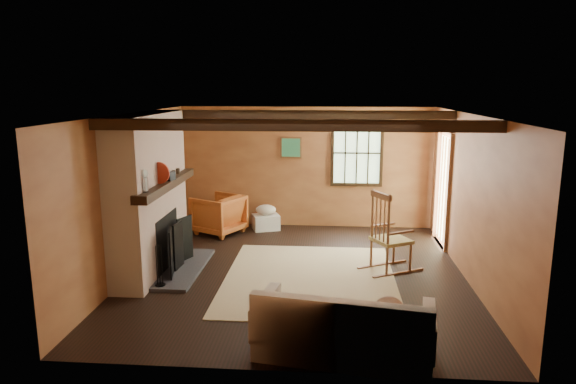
# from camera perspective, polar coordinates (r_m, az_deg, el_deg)

# --- Properties ---
(ground) EXTENTS (5.50, 5.50, 0.00)m
(ground) POSITION_cam_1_polar(r_m,az_deg,el_deg) (7.91, 1.03, -9.00)
(ground) COLOR black
(ground) RESTS_ON ground
(room_envelope) EXTENTS (5.02, 5.52, 2.44)m
(room_envelope) POSITION_cam_1_polar(r_m,az_deg,el_deg) (7.73, 2.82, 3.05)
(room_envelope) COLOR #AE6B3D
(room_envelope) RESTS_ON ground
(fireplace) EXTENTS (1.02, 2.30, 2.40)m
(fireplace) POSITION_cam_1_polar(r_m,az_deg,el_deg) (8.03, -15.00, -0.86)
(fireplace) COLOR brown
(fireplace) RESTS_ON ground
(rug) EXTENTS (2.50, 3.00, 0.01)m
(rug) POSITION_cam_1_polar(r_m,az_deg,el_deg) (7.71, 2.44, -9.54)
(rug) COLOR tan
(rug) RESTS_ON ground
(rocking_chair) EXTENTS (1.02, 0.85, 1.25)m
(rocking_chair) POSITION_cam_1_polar(r_m,az_deg,el_deg) (8.01, 11.13, -4.97)
(rocking_chair) COLOR tan
(rocking_chair) RESTS_ON ground
(sofa) EXTENTS (1.96, 1.11, 0.75)m
(sofa) POSITION_cam_1_polar(r_m,az_deg,el_deg) (5.59, 6.21, -15.26)
(sofa) COLOR white
(sofa) RESTS_ON ground
(firewood_pile) EXTENTS (0.67, 0.12, 0.24)m
(firewood_pile) POSITION_cam_1_polar(r_m,az_deg,el_deg) (10.58, -7.92, -3.05)
(firewood_pile) COLOR #503222
(firewood_pile) RESTS_ON ground
(laundry_basket) EXTENTS (0.60, 0.53, 0.30)m
(laundry_basket) POSITION_cam_1_polar(r_m,az_deg,el_deg) (10.19, -2.47, -3.36)
(laundry_basket) COLOR white
(laundry_basket) RESTS_ON ground
(basket_pillow) EXTENTS (0.42, 0.34, 0.20)m
(basket_pillow) POSITION_cam_1_polar(r_m,az_deg,el_deg) (10.13, -2.48, -1.99)
(basket_pillow) COLOR white
(basket_pillow) RESTS_ON laundry_basket
(armchair) EXTENTS (1.12, 1.11, 0.76)m
(armchair) POSITION_cam_1_polar(r_m,az_deg,el_deg) (9.95, -7.71, -2.47)
(armchair) COLOR #BF6026
(armchair) RESTS_ON ground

